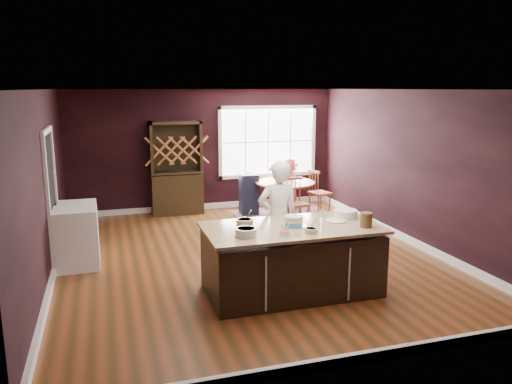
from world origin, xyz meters
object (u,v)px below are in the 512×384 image
(dining_table, at_px, (285,192))
(chair_north, at_px, (285,185))
(toddler, at_px, (247,178))
(hutch, at_px, (176,168))
(chair_east, at_px, (320,191))
(chair_south, at_px, (297,202))
(washer, at_px, (77,238))
(kitchen_island, at_px, (291,261))
(baker, at_px, (278,218))
(seated_woman, at_px, (289,184))
(layer_cake, at_px, (294,221))
(high_chair, at_px, (249,193))
(dryer, at_px, (78,229))

(dining_table, height_order, chair_north, chair_north)
(toddler, height_order, hutch, hutch)
(chair_east, height_order, toddler, chair_east)
(chair_south, bearing_deg, washer, -168.48)
(kitchen_island, xyz_separation_m, baker, (0.05, 0.71, 0.41))
(hutch, bearing_deg, dining_table, -21.58)
(chair_north, distance_m, toddler, 1.14)
(chair_east, bearing_deg, chair_north, 22.68)
(chair_south, xyz_separation_m, toddler, (-0.71, 1.17, 0.32))
(kitchen_island, bearing_deg, hutch, 100.12)
(baker, bearing_deg, seated_woman, -113.73)
(kitchen_island, distance_m, layer_cake, 0.55)
(chair_east, bearing_deg, hutch, 59.75)
(high_chair, height_order, hutch, hutch)
(dining_table, bearing_deg, layer_cake, -108.69)
(layer_cake, bearing_deg, high_chair, 81.76)
(kitchen_island, relative_size, chair_east, 2.39)
(chair_east, bearing_deg, high_chair, 62.29)
(layer_cake, xyz_separation_m, high_chair, (0.62, 4.29, -0.53))
(high_chair, bearing_deg, toddler, -146.48)
(baker, height_order, washer, baker)
(toddler, bearing_deg, baker, -98.70)
(kitchen_island, bearing_deg, layer_cake, -5.06)
(chair_north, bearing_deg, toddler, -15.77)
(layer_cake, xyz_separation_m, hutch, (-0.88, 4.78, 0.02))
(seated_woman, bearing_deg, toddler, -19.20)
(kitchen_island, bearing_deg, dryer, 138.62)
(baker, relative_size, seated_woman, 1.44)
(chair_north, relative_size, dryer, 1.18)
(seated_woman, bearing_deg, chair_east, 111.92)
(chair_south, bearing_deg, chair_east, 38.67)
(chair_south, xyz_separation_m, chair_north, (0.32, 1.57, 0.03))
(layer_cake, relative_size, toddler, 1.33)
(chair_south, xyz_separation_m, high_chair, (-0.66, 1.20, -0.02))
(baker, bearing_deg, hutch, -78.15)
(layer_cake, xyz_separation_m, dryer, (-2.84, 2.48, -0.55))
(layer_cake, height_order, high_chair, layer_cake)
(high_chair, relative_size, toddler, 3.57)
(dining_table, bearing_deg, toddler, 154.98)
(dining_table, bearing_deg, kitchen_island, -109.04)
(layer_cake, relative_size, chair_north, 0.33)
(dining_table, distance_m, high_chair, 0.80)
(chair_north, xyz_separation_m, toddler, (-1.03, -0.40, 0.29))
(chair_east, bearing_deg, dryer, 91.58)
(kitchen_island, height_order, dining_table, kitchen_island)
(kitchen_island, bearing_deg, seated_woman, 69.74)
(baker, xyz_separation_m, seated_woman, (1.57, 3.70, -0.26))
(baker, distance_m, toddler, 3.59)
(baker, distance_m, chair_east, 3.88)
(baker, distance_m, high_chair, 3.65)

